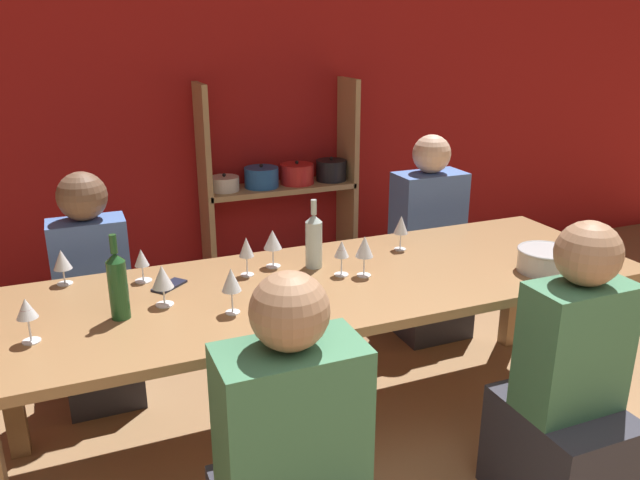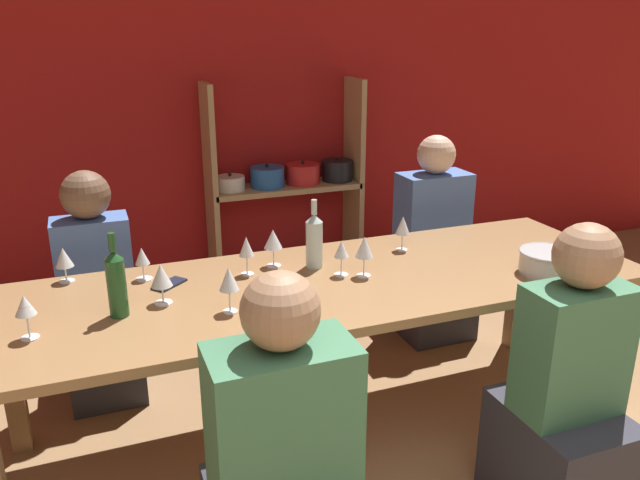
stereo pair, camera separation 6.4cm
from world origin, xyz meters
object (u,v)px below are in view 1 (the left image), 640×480
dining_table (329,297)px  cell_phone (169,286)px  shelf_unit (281,216)px  wine_glass_red_a (246,248)px  wine_glass_white_a (141,259)px  person_far_a (425,260)px  wine_glass_red_c (231,281)px  mixing_bowl (545,259)px  wine_bottle_dark (118,284)px  wine_glass_red_d (342,250)px  wine_glass_empty_d (270,295)px  wine_glass_empty_c (364,247)px  wine_glass_red_e (26,310)px  person_far_b (97,315)px  wine_bottle_green (314,240)px  person_near_b (565,408)px  wine_glass_empty_a (576,234)px  wine_glass_empty_e (162,277)px  wine_glass_empty_f (401,225)px  wine_glass_red_b (273,241)px  wine_glass_empty_b (62,260)px

dining_table → cell_phone: size_ratio=17.49×
dining_table → shelf_unit: bearing=78.0°
wine_glass_red_a → cell_phone: wine_glass_red_a is taller
wine_glass_white_a → person_far_a: size_ratio=0.12×
shelf_unit → cell_phone: size_ratio=9.12×
wine_glass_red_c → mixing_bowl: bearing=-4.7°
wine_bottle_dark → cell_phone: wine_bottle_dark is taller
dining_table → wine_glass_red_d: bearing=24.7°
wine_glass_red_c → dining_table: bearing=18.5°
wine_glass_empty_d → person_far_a: (1.32, 1.05, -0.42)m
wine_glass_empty_c → wine_glass_red_d: size_ratio=1.15×
wine_glass_white_a → wine_glass_red_c: wine_glass_red_c is taller
wine_glass_red_e → cell_phone: size_ratio=1.02×
dining_table → wine_glass_empty_c: size_ratio=15.42×
wine_glass_empty_c → person_far_b: size_ratio=0.16×
wine_bottle_green → wine_glass_white_a: size_ratio=2.17×
wine_glass_white_a → person_far_a: bearing=15.3°
dining_table → person_far_b: 1.20m
wine_glass_red_e → person_near_b: size_ratio=0.14×
wine_glass_empty_d → person_far_b: size_ratio=0.14×
wine_glass_empty_a → wine_glass_white_a: wine_glass_empty_a is taller
mixing_bowl → wine_glass_red_d: (-0.85, 0.30, 0.06)m
wine_glass_empty_e → wine_glass_empty_f: size_ratio=0.96×
wine_glass_empty_e → shelf_unit: bearing=57.5°
shelf_unit → wine_glass_empty_a: shelf_unit is taller
dining_table → person_far_a: 1.25m
wine_glass_red_e → person_near_b: bearing=-20.1°
wine_glass_red_b → cell_phone: size_ratio=1.08×
wine_glass_empty_c → wine_glass_empty_b: bearing=161.8°
wine_bottle_green → wine_glass_red_c: 0.57m
wine_bottle_green → wine_glass_white_a: 0.74m
wine_glass_empty_a → wine_glass_white_a: size_ratio=1.18×
wine_glass_empty_d → wine_glass_empty_f: bearing=31.7°
wine_glass_empty_c → cell_phone: 0.84m
wine_glass_empty_b → person_far_a: (2.01, 0.37, -0.42)m
wine_bottle_green → person_far_a: (0.96, 0.59, -0.44)m
wine_glass_white_a → wine_glass_red_d: size_ratio=0.91×
wine_glass_empty_e → wine_glass_empty_f: (1.16, 0.21, 0.01)m
wine_glass_white_a → wine_glass_red_c: bearing=-58.8°
wine_glass_red_e → person_far_b: 0.97m
wine_bottle_green → wine_glass_empty_f: 0.48m
shelf_unit → wine_glass_empty_f: (0.12, -1.42, 0.34)m
dining_table → wine_glass_empty_b: bearing=159.7°
wine_glass_red_e → cell_phone: wine_glass_red_e is taller
mixing_bowl → wine_glass_empty_f: wine_glass_empty_f is taller
person_far_a → person_far_b: size_ratio=1.04×
wine_glass_empty_a → wine_glass_red_e: wine_glass_empty_a is taller
wine_glass_white_a → wine_glass_red_d: 0.85m
wine_bottle_dark → wine_glass_red_b: (0.69, 0.28, -0.01)m
wine_glass_empty_c → person_near_b: person_near_b is taller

